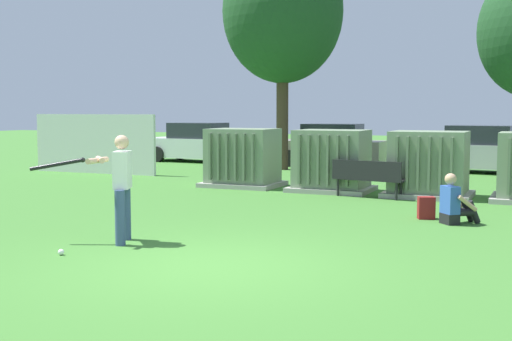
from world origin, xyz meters
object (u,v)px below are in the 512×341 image
object	(u,v)px
parked_car_right_of_center	(477,151)
batter	(119,183)
seated_spectator	(455,204)
sports_ball	(61,252)
parked_car_left_of_center	(330,146)
transformer_west	(243,158)
transformer_mid_west	(332,161)
parked_car_leftmost	(196,144)
park_bench	(368,176)
backpack	(426,208)
transformer_mid_east	(429,165)

from	to	relation	value
parked_car_right_of_center	batter	bearing A→B (deg)	-105.26
batter	seated_spectator	size ratio (longest dim) A/B	1.81
sports_ball	parked_car_left_of_center	bearing A→B (deg)	93.70
transformer_west	seated_spectator	distance (m)	7.48
transformer_mid_west	parked_car_left_of_center	bearing A→B (deg)	107.66
parked_car_leftmost	parked_car_right_of_center	bearing A→B (deg)	-1.91
batter	parked_car_left_of_center	xyz separation A→B (m)	(-1.32, 15.60, -0.22)
parked_car_left_of_center	batter	bearing A→B (deg)	-85.15
batter	parked_car_leftmost	size ratio (longest dim) A/B	0.41
park_bench	parked_car_right_of_center	size ratio (longest dim) A/B	0.42
transformer_mid_west	park_bench	world-z (taller)	transformer_mid_west
transformer_mid_west	parked_car_leftmost	bearing A→B (deg)	137.54
parked_car_left_of_center	parked_car_right_of_center	xyz separation A→B (m)	(5.44, -0.52, 0.00)
transformer_mid_west	parked_car_left_of_center	distance (m)	8.01
park_bench	batter	distance (m)	7.41
parked_car_leftmost	parked_car_right_of_center	size ratio (longest dim) A/B	0.99
transformer_mid_west	sports_ball	size ratio (longest dim) A/B	23.33
parked_car_right_of_center	transformer_mid_west	bearing A→B (deg)	-112.92
batter	sports_ball	bearing A→B (deg)	-101.89
park_bench	parked_car_right_of_center	xyz separation A→B (m)	(1.80, 8.05, 0.22)
park_bench	batter	bearing A→B (deg)	-108.21
backpack	parked_car_left_of_center	distance (m)	12.50
park_bench	backpack	size ratio (longest dim) A/B	4.18
seated_spectator	parked_car_left_of_center	distance (m)	13.09
transformer_mid_west	parked_car_leftmost	distance (m)	11.08
batter	backpack	distance (m)	6.08
transformer_west	sports_ball	bearing A→B (deg)	-82.07
transformer_west	parked_car_right_of_center	xyz separation A→B (m)	(5.64, 7.00, -0.04)
backpack	batter	bearing A→B (deg)	-133.52
batter	parked_car_right_of_center	world-z (taller)	batter
transformer_mid_west	batter	size ratio (longest dim) A/B	1.21
transformer_west	transformer_mid_east	xyz separation A→B (m)	(5.16, -0.21, 0.00)
backpack	parked_car_leftmost	xyz separation A→B (m)	(-11.22, 11.08, 0.54)
transformer_west	parked_car_leftmost	distance (m)	9.23
transformer_mid_east	backpack	distance (m)	3.57
batter	backpack	bearing A→B (deg)	46.48
park_bench	parked_car_leftmost	world-z (taller)	parked_car_leftmost
park_bench	seated_spectator	bearing A→B (deg)	-51.24
parked_car_left_of_center	parked_car_leftmost	bearing A→B (deg)	-178.52
batter	backpack	size ratio (longest dim) A/B	3.95
transformer_west	backpack	size ratio (longest dim) A/B	4.77
batter	backpack	world-z (taller)	batter
transformer_mid_east	batter	bearing A→B (deg)	-114.80
transformer_mid_east	sports_ball	xyz separation A→B (m)	(-3.87, -9.00, -0.74)
sports_ball	batter	bearing A→B (deg)	78.11
transformer_west	parked_car_leftmost	xyz separation A→B (m)	(-5.55, 7.38, -0.04)
transformer_west	transformer_mid_west	bearing A→B (deg)	-2.31
transformer_mid_east	parked_car_leftmost	xyz separation A→B (m)	(-10.70, 7.59, -0.04)
transformer_mid_west	backpack	distance (m)	4.75
transformer_mid_west	batter	bearing A→B (deg)	-97.90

